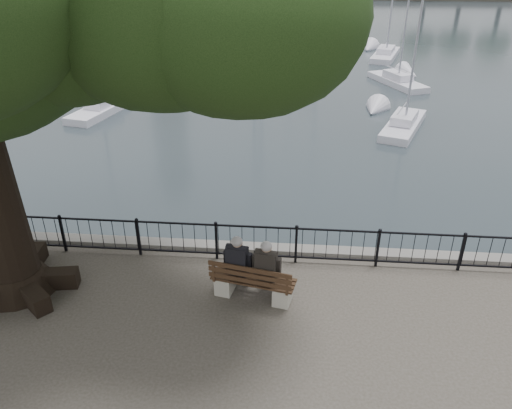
# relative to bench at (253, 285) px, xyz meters

# --- Properties ---
(harbor) EXTENTS (260.00, 260.00, 1.20)m
(harbor) POSITION_rel_bench_xyz_m (-0.06, 2.01, -0.85)
(harbor) COLOR slate
(harbor) RESTS_ON ground
(railing) EXTENTS (22.06, 0.06, 1.00)m
(railing) POSITION_rel_bench_xyz_m (-0.06, 1.51, 0.21)
(railing) COLOR black
(railing) RESTS_ON ground
(bench) EXTENTS (1.96, 0.95, 1.00)m
(bench) POSITION_rel_bench_xyz_m (0.00, 0.00, 0.00)
(bench) COLOR #A4A191
(bench) RESTS_ON ground
(person_left) EXTENTS (0.55, 0.84, 1.58)m
(person_left) POSITION_rel_bench_xyz_m (-0.31, 0.18, 0.38)
(person_left) COLOR black
(person_left) RESTS_ON ground
(person_right) EXTENTS (0.55, 0.84, 1.58)m
(person_right) POSITION_rel_bench_xyz_m (0.33, 0.04, 0.38)
(person_right) COLOR black
(person_right) RESTS_ON ground
(lion_monument) EXTENTS (5.84, 5.84, 8.65)m
(lion_monument) POSITION_rel_bench_xyz_m (1.94, 48.95, 0.81)
(lion_monument) COLOR slate
(lion_monument) RESTS_ON ground
(sailboat_a) EXTENTS (2.54, 5.31, 9.11)m
(sailboat_a) POSITION_rel_bench_xyz_m (-9.58, 16.30, -1.06)
(sailboat_a) COLOR white
(sailboat_a) RESTS_ON ground
(sailboat_b) EXTENTS (3.84, 6.03, 13.19)m
(sailboat_b) POSITION_rel_bench_xyz_m (-1.83, 20.83, -0.98)
(sailboat_b) COLOR white
(sailboat_b) RESTS_ON ground
(sailboat_c) EXTENTS (3.03, 5.07, 9.26)m
(sailboat_c) POSITION_rel_bench_xyz_m (6.03, 14.91, -1.05)
(sailboat_c) COLOR white
(sailboat_c) RESTS_ON ground
(sailboat_d) EXTENTS (3.34, 5.08, 8.19)m
(sailboat_d) POSITION_rel_bench_xyz_m (7.12, 23.57, -1.08)
(sailboat_d) COLOR white
(sailboat_d) RESTS_ON ground
(sailboat_e) EXTENTS (1.33, 4.77, 9.97)m
(sailboat_e) POSITION_rel_bench_xyz_m (-10.28, 28.76, -1.03)
(sailboat_e) COLOR white
(sailboat_e) RESTS_ON ground
(sailboat_f) EXTENTS (1.44, 4.81, 10.62)m
(sailboat_f) POSITION_rel_bench_xyz_m (0.09, 35.80, -1.02)
(sailboat_f) COLOR white
(sailboat_f) RESTS_ON ground
(sailboat_g) EXTENTS (3.07, 5.84, 9.61)m
(sailboat_g) POSITION_rel_bench_xyz_m (7.55, 31.99, -1.06)
(sailboat_g) COLOR white
(sailboat_g) RESTS_ON ground
(sailboat_h) EXTENTS (3.09, 5.81, 12.65)m
(sailboat_h) POSITION_rel_bench_xyz_m (-2.85, 35.34, -0.99)
(sailboat_h) COLOR white
(sailboat_h) RESTS_ON ground
(sailboat_i) EXTENTS (3.41, 5.90, 12.44)m
(sailboat_i) POSITION_rel_bench_xyz_m (-1.33, 20.50, -0.99)
(sailboat_i) COLOR white
(sailboat_i) RESTS_ON ground
(sailboat_j) EXTENTS (2.69, 6.29, 11.57)m
(sailboat_j) POSITION_rel_bench_xyz_m (2.17, 28.62, -1.03)
(sailboat_j) COLOR white
(sailboat_j) RESTS_ON ground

